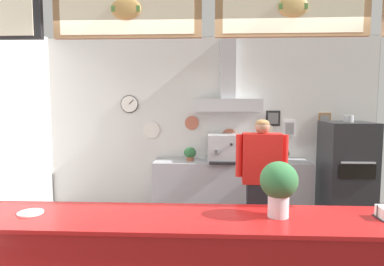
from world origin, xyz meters
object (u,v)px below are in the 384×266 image
pizza_oven (346,175)px  condiment_plate (31,213)px  espresso_machine (222,148)px  potted_thyme (190,153)px  shop_worker (261,185)px  potted_rosemary (284,154)px  basil_vase (279,186)px

pizza_oven → condiment_plate: 4.24m
espresso_machine → potted_thyme: bearing=177.0°
shop_worker → potted_rosemary: bearing=-110.1°
espresso_machine → potted_rosemary: 0.99m
potted_thyme → basil_vase: basil_vase is taller
pizza_oven → potted_thyme: bearing=172.9°
potted_rosemary → condiment_plate: bearing=-132.5°
espresso_machine → condiment_plate: (-1.60, -2.76, -0.13)m
potted_thyme → condiment_plate: bearing=-111.4°
espresso_machine → condiment_plate: size_ratio=2.88×
espresso_machine → potted_thyme: espresso_machine is taller
potted_thyme → shop_worker: bearing=-56.0°
pizza_oven → espresso_machine: size_ratio=2.99×
condiment_plate → pizza_oven: bearing=36.1°
potted_rosemary → potted_thyme: size_ratio=0.92×
potted_thyme → espresso_machine: bearing=-3.0°
pizza_oven → potted_rosemary: bearing=159.2°
condiment_plate → espresso_machine: bearing=59.9°
pizza_oven → shop_worker: bearing=-142.9°
basil_vase → condiment_plate: bearing=-179.2°
shop_worker → potted_thyme: shop_worker is taller
potted_thyme → potted_rosemary: bearing=1.1°
basil_vase → condiment_plate: (-1.92, -0.03, -0.24)m
potted_rosemary → potted_thyme: potted_thyme is taller
espresso_machine → condiment_plate: bearing=-120.1°
pizza_oven → basil_vase: bearing=-121.3°
espresso_machine → basil_vase: (0.32, -2.74, 0.10)m
shop_worker → potted_thyme: bearing=-53.7°
potted_rosemary → condiment_plate: potted_rosemary is taller
espresso_machine → basil_vase: size_ratio=1.32×
pizza_oven → potted_rosemary: 0.93m
condiment_plate → potted_rosemary: bearing=47.5°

